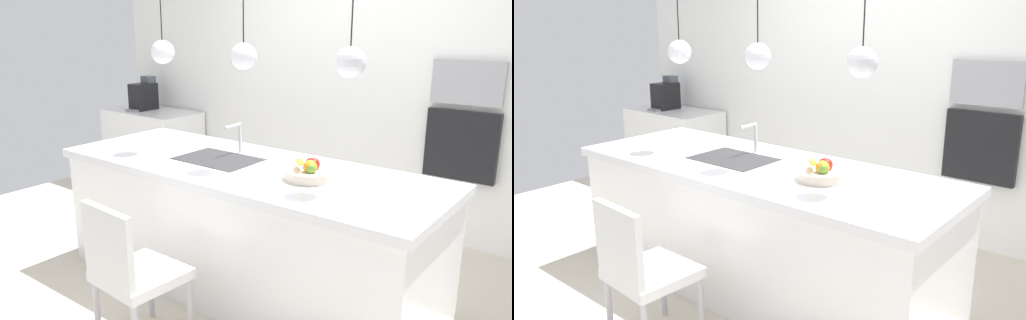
# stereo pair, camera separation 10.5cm
# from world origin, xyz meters

# --- Properties ---
(floor) EXTENTS (6.60, 6.60, 0.00)m
(floor) POSITION_xyz_m (0.00, 0.00, 0.00)
(floor) COLOR beige
(floor) RESTS_ON ground
(back_wall) EXTENTS (6.00, 0.10, 2.60)m
(back_wall) POSITION_xyz_m (0.00, 1.65, 1.30)
(back_wall) COLOR white
(back_wall) RESTS_ON ground
(kitchen_island) EXTENTS (2.71, 1.00, 0.89)m
(kitchen_island) POSITION_xyz_m (0.00, 0.00, 0.45)
(kitchen_island) COLOR white
(kitchen_island) RESTS_ON ground
(sink_basin) EXTENTS (0.56, 0.40, 0.02)m
(sink_basin) POSITION_xyz_m (-0.23, 0.00, 0.88)
(sink_basin) COLOR #2D2D30
(sink_basin) RESTS_ON kitchen_island
(faucet) EXTENTS (0.02, 0.17, 0.22)m
(faucet) POSITION_xyz_m (-0.23, 0.21, 1.03)
(faucet) COLOR silver
(faucet) RESTS_ON kitchen_island
(fruit_bowl) EXTENTS (0.30, 0.30, 0.15)m
(fruit_bowl) POSITION_xyz_m (0.52, -0.02, 0.94)
(fruit_bowl) COLOR beige
(fruit_bowl) RESTS_ON kitchen_island
(side_counter) EXTENTS (1.10, 0.60, 0.83)m
(side_counter) POSITION_xyz_m (-2.40, 1.28, 0.41)
(side_counter) COLOR white
(side_counter) RESTS_ON ground
(coffee_machine) EXTENTS (0.20, 0.35, 0.38)m
(coffee_machine) POSITION_xyz_m (-2.52, 1.28, 0.99)
(coffee_machine) COLOR black
(coffee_machine) RESTS_ON side_counter
(microwave) EXTENTS (0.54, 0.08, 0.34)m
(microwave) POSITION_xyz_m (0.95, 1.58, 1.36)
(microwave) COLOR #9E9EA3
(microwave) RESTS_ON back_wall
(oven) EXTENTS (0.56, 0.08, 0.56)m
(oven) POSITION_xyz_m (0.95, 1.58, 0.86)
(oven) COLOR black
(oven) RESTS_ON back_wall
(chair_near) EXTENTS (0.46, 0.47, 0.89)m
(chair_near) POSITION_xyz_m (-0.04, -0.95, 0.49)
(chair_near) COLOR silver
(chair_near) RESTS_ON ground
(pendant_light_left) EXTENTS (0.17, 0.17, 0.77)m
(pendant_light_left) POSITION_xyz_m (-0.75, 0.00, 1.60)
(pendant_light_left) COLOR silver
(pendant_light_center) EXTENTS (0.17, 0.17, 0.77)m
(pendant_light_center) POSITION_xyz_m (0.00, 0.00, 1.60)
(pendant_light_center) COLOR silver
(pendant_light_right) EXTENTS (0.17, 0.17, 0.77)m
(pendant_light_right) POSITION_xyz_m (0.75, 0.00, 1.60)
(pendant_light_right) COLOR silver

